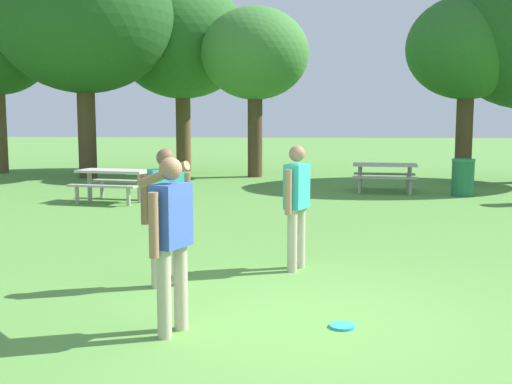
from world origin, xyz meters
name	(u,v)px	position (x,y,z in m)	size (l,w,h in m)	color
ground_plane	(313,324)	(0.00, 0.00, 0.00)	(120.00, 120.00, 0.00)	#568E3D
person_thrower	(297,199)	(-0.19, 2.16, 0.94)	(0.35, 0.57, 1.64)	#B7AD93
person_catcher	(170,231)	(-1.31, -0.36, 0.96)	(0.60, 0.79, 1.64)	#B7AD93
person_bystander	(166,208)	(-1.71, 1.22, 0.94)	(0.53, 0.39, 1.64)	#B7AD93
frisbee	(342,326)	(0.28, -0.07, 0.01)	(0.25, 0.25, 0.03)	#2D9EDB
picnic_table_near	(114,178)	(-4.66, 8.51, 0.56)	(1.93, 1.71, 0.77)	#B2ADA3
picnic_table_far	(385,171)	(2.09, 11.07, 0.56)	(1.84, 1.60, 0.77)	#B2ADA3
trash_can_further_along	(463,177)	(3.99, 10.30, 0.48)	(0.59, 0.59, 0.96)	#237047
tree_broad_center	(83,17)	(-7.43, 14.39, 5.34)	(5.94, 5.94, 7.89)	#4C3823
tree_far_right	(182,42)	(-4.71, 17.29, 4.85)	(5.04, 5.04, 7.03)	brown
tree_slender_mid	(255,55)	(-1.80, 15.16, 4.13)	(3.65, 3.65, 5.73)	#4C3823
tree_back_left	(467,49)	(4.83, 13.64, 4.10)	(3.70, 3.70, 5.72)	#4C3823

